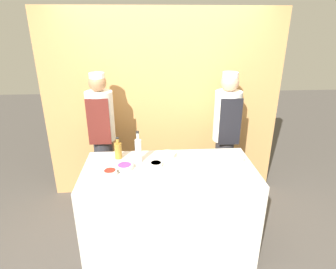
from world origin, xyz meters
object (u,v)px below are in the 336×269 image
sauce_bowl_yellow (168,155)px  sauce_bowl_red (110,172)px  sauce_bowl_brown (156,164)px  bottle_vinegar (118,150)px  sauce_bowl_white (238,159)px  chef_right (226,136)px  cutting_board (195,166)px  sauce_bowl_purple (125,167)px  bottle_clear (138,150)px  chef_left (103,138)px

sauce_bowl_yellow → sauce_bowl_red: size_ratio=1.25×
sauce_bowl_brown → bottle_vinegar: size_ratio=0.53×
sauce_bowl_white → bottle_vinegar: size_ratio=0.52×
chef_right → sauce_bowl_yellow: bearing=-146.1°
sauce_bowl_yellow → sauce_bowl_white: (0.70, -0.14, -0.00)m
bottle_vinegar → chef_right: chef_right is taller
cutting_board → sauce_bowl_purple: bearing=179.9°
bottle_clear → chef_left: chef_left is taller
sauce_bowl_white → sauce_bowl_brown: bearing=-176.0°
sauce_bowl_white → chef_left: chef_left is taller
bottle_vinegar → chef_right: 1.34m
sauce_bowl_white → sauce_bowl_brown: sauce_bowl_white is taller
sauce_bowl_purple → bottle_vinegar: 0.27m
sauce_bowl_red → sauce_bowl_brown: 0.45m
chef_left → bottle_clear: bearing=-52.8°
chef_left → cutting_board: bearing=-36.7°
cutting_board → chef_right: 0.88m
bottle_vinegar → chef_left: 0.55m
cutting_board → bottle_vinegar: bearing=161.8°
sauce_bowl_white → chef_right: 0.64m
sauce_bowl_white → chef_left: (-1.44, 0.63, -0.00)m
sauce_bowl_white → cutting_board: size_ratio=0.34×
sauce_bowl_purple → sauce_bowl_red: (-0.12, -0.10, 0.00)m
sauce_bowl_red → sauce_bowl_brown: sauce_bowl_red is taller
chef_left → sauce_bowl_red: bearing=-77.0°
sauce_bowl_red → chef_right: bearing=32.8°
sauce_bowl_white → chef_left: size_ratio=0.07×
sauce_bowl_white → bottle_vinegar: bottle_vinegar is taller
chef_right → sauce_bowl_white: bearing=-93.2°
sauce_bowl_brown → cutting_board: sauce_bowl_brown is taller
cutting_board → chef_left: chef_left is taller
sauce_bowl_yellow → chef_right: (0.74, 0.50, -0.01)m
bottle_clear → sauce_bowl_red: bearing=-136.0°
bottle_vinegar → cutting_board: bearing=-18.2°
sauce_bowl_yellow → chef_right: bearing=33.9°
sauce_bowl_brown → cutting_board: (0.37, -0.04, -0.01)m
cutting_board → chef_left: size_ratio=0.21×
bottle_clear → sauce_bowl_purple: bearing=-131.4°
sauce_bowl_red → sauce_bowl_brown: size_ratio=1.06×
bottle_clear → chef_right: size_ratio=0.19×
sauce_bowl_purple → sauce_bowl_red: size_ratio=1.21×
bottle_vinegar → sauce_bowl_white: bearing=-6.9°
sauce_bowl_white → sauce_bowl_purple: bearing=-175.0°
sauce_bowl_purple → bottle_vinegar: bearing=108.0°
bottle_clear → cutting_board: bearing=-15.3°
cutting_board → bottle_clear: (-0.54, 0.15, 0.12)m
sauce_bowl_yellow → bottle_clear: bearing=-163.1°
sauce_bowl_purple → chef_left: 0.80m
sauce_bowl_purple → bottle_vinegar: (-0.08, 0.25, 0.06)m
bottle_clear → chef_left: (-0.45, 0.59, -0.11)m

